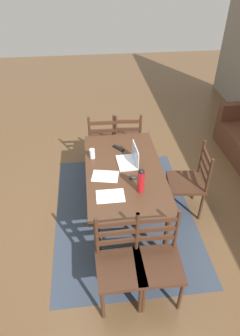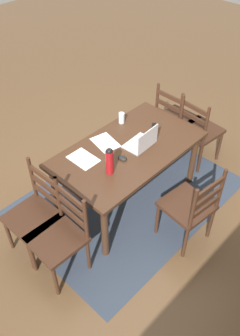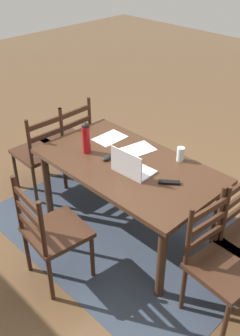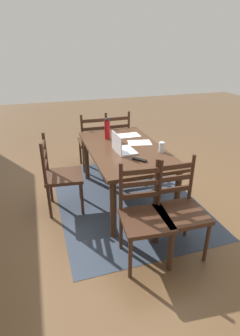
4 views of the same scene
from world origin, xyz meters
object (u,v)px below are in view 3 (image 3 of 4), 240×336
at_px(chair_far_head, 52,233).
at_px(chair_right_near, 68,141).
at_px(dining_table, 128,172).
at_px(water_bottle, 86,137).
at_px(drinking_glass, 180,154).
at_px(laptop, 131,167).
at_px(computer_mouse, 107,158).
at_px(chair_left_far, 221,264).
at_px(chair_right_far, 40,152).
at_px(tv_remote, 169,182).

height_order(chair_far_head, chair_right_near, same).
height_order(dining_table, water_bottle, water_bottle).
bearing_deg(drinking_glass, laptop, 70.67).
xyz_separation_m(chair_right_near, computer_mouse, (-0.91, 0.26, 0.29)).
distance_m(chair_left_far, computer_mouse, 1.29).
distance_m(chair_far_head, laptop, 0.81).
distance_m(chair_right_far, laptop, 1.25).
xyz_separation_m(laptop, tv_remote, (-0.32, -0.11, -0.05)).
relative_size(dining_table, computer_mouse, 15.93).
relative_size(chair_left_far, chair_right_near, 1.00).
bearing_deg(computer_mouse, chair_left_far, 169.60).
distance_m(dining_table, laptop, 0.21).
xyz_separation_m(drinking_glass, computer_mouse, (0.45, 0.44, -0.04)).
xyz_separation_m(chair_right_near, water_bottle, (-0.69, 0.30, 0.42)).
xyz_separation_m(dining_table, computer_mouse, (0.17, 0.08, 0.11)).
bearing_deg(chair_right_far, dining_table, -170.52).
xyz_separation_m(dining_table, tv_remote, (-0.44, -0.02, 0.10)).
bearing_deg(chair_left_far, laptop, -5.10).
distance_m(chair_right_near, water_bottle, 0.87).
height_order(dining_table, chair_far_head, chair_far_head).
bearing_deg(drinking_glass, chair_right_far, 21.61).
bearing_deg(chair_left_far, computer_mouse, -4.29).
height_order(chair_right_near, water_bottle, water_bottle).
xyz_separation_m(chair_far_head, drinking_glass, (-0.28, -1.18, 0.33)).
height_order(dining_table, chair_right_near, chair_right_near).
bearing_deg(chair_far_head, chair_left_far, -149.38).
relative_size(drinking_glass, tv_remote, 0.73).
bearing_deg(drinking_glass, tv_remote, 114.94).
bearing_deg(chair_left_far, chair_far_head, 30.62).
height_order(dining_table, chair_left_far, chair_left_far).
bearing_deg(tv_remote, chair_right_near, -135.32).
relative_size(dining_table, drinking_glass, 12.89).
bearing_deg(dining_table, tv_remote, -177.42).
height_order(dining_table, tv_remote, tv_remote).
xyz_separation_m(chair_far_head, chair_left_far, (-1.09, -0.65, 0.00)).
bearing_deg(computer_mouse, chair_right_near, -22.18).
relative_size(chair_right_near, computer_mouse, 9.50).
bearing_deg(chair_right_near, laptop, 167.35).
distance_m(chair_far_head, computer_mouse, 0.81).
height_order(water_bottle, drinking_glass, water_bottle).
relative_size(laptop, drinking_glass, 2.68).
xyz_separation_m(drinking_glass, tv_remote, (-0.16, 0.34, -0.05)).
relative_size(dining_table, laptop, 4.81).
distance_m(chair_right_far, chair_right_near, 0.36).
xyz_separation_m(chair_left_far, tv_remote, (0.65, -0.20, 0.28)).
bearing_deg(drinking_glass, chair_right_near, 7.45).
bearing_deg(drinking_glass, dining_table, 52.09).
xyz_separation_m(chair_far_head, water_bottle, (0.39, -0.70, 0.42)).
xyz_separation_m(laptop, computer_mouse, (0.30, -0.01, -0.04)).
distance_m(chair_right_near, computer_mouse, 0.99).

